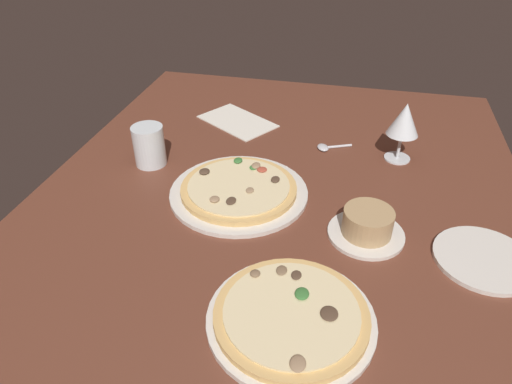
# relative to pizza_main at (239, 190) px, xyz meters

# --- Properties ---
(dining_table) EXTENTS (1.50, 1.10, 0.04)m
(dining_table) POSITION_rel_pizza_main_xyz_m (0.05, 0.09, -0.03)
(dining_table) COLOR brown
(dining_table) RESTS_ON ground
(pizza_main) EXTENTS (0.31, 0.31, 0.03)m
(pizza_main) POSITION_rel_pizza_main_xyz_m (0.00, 0.00, 0.00)
(pizza_main) COLOR silver
(pizza_main) RESTS_ON dining_table
(pizza_side) EXTENTS (0.27, 0.27, 0.03)m
(pizza_side) POSITION_rel_pizza_main_xyz_m (0.33, 0.17, 0.00)
(pizza_side) COLOR silver
(pizza_side) RESTS_ON dining_table
(ramekin_on_saucer) EXTENTS (0.15, 0.15, 0.06)m
(ramekin_on_saucer) POSITION_rel_pizza_main_xyz_m (0.08, 0.28, 0.01)
(ramekin_on_saucer) COLOR silver
(ramekin_on_saucer) RESTS_ON dining_table
(wine_glass_far) EXTENTS (0.08, 0.08, 0.15)m
(wine_glass_far) POSITION_rel_pizza_main_xyz_m (-0.24, 0.35, 0.09)
(wine_glass_far) COLOR silver
(wine_glass_far) RESTS_ON dining_table
(water_glass) EXTENTS (0.08, 0.08, 0.10)m
(water_glass) POSITION_rel_pizza_main_xyz_m (-0.08, -0.25, 0.03)
(water_glass) COLOR silver
(water_glass) RESTS_ON dining_table
(side_plate) EXTENTS (0.18, 0.18, 0.01)m
(side_plate) POSITION_rel_pizza_main_xyz_m (0.11, 0.50, -0.01)
(side_plate) COLOR silver
(side_plate) RESTS_ON dining_table
(paper_menu) EXTENTS (0.23, 0.25, 0.00)m
(paper_menu) POSITION_rel_pizza_main_xyz_m (-0.36, -0.10, -0.01)
(paper_menu) COLOR silver
(paper_menu) RESTS_ON dining_table
(spoon) EXTENTS (0.06, 0.09, 0.01)m
(spoon) POSITION_rel_pizza_main_xyz_m (-0.25, 0.17, -0.01)
(spoon) COLOR silver
(spoon) RESTS_ON dining_table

